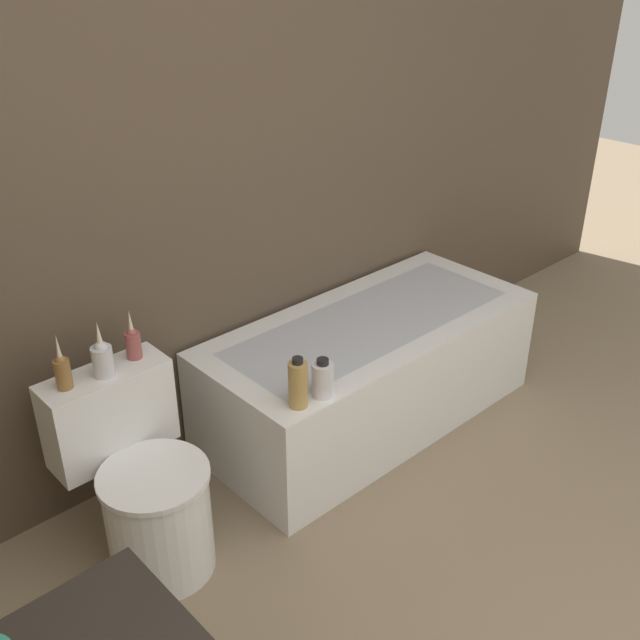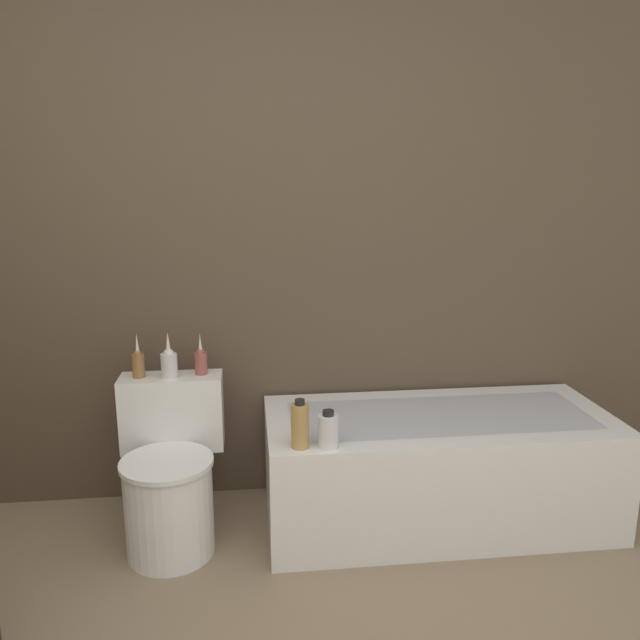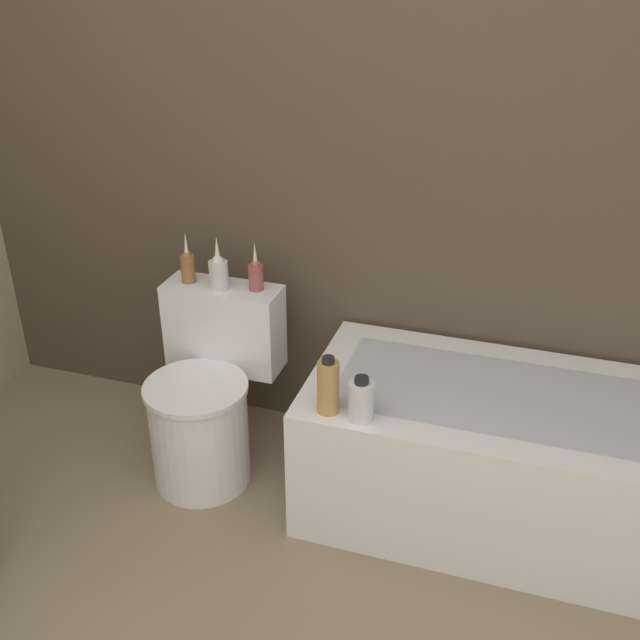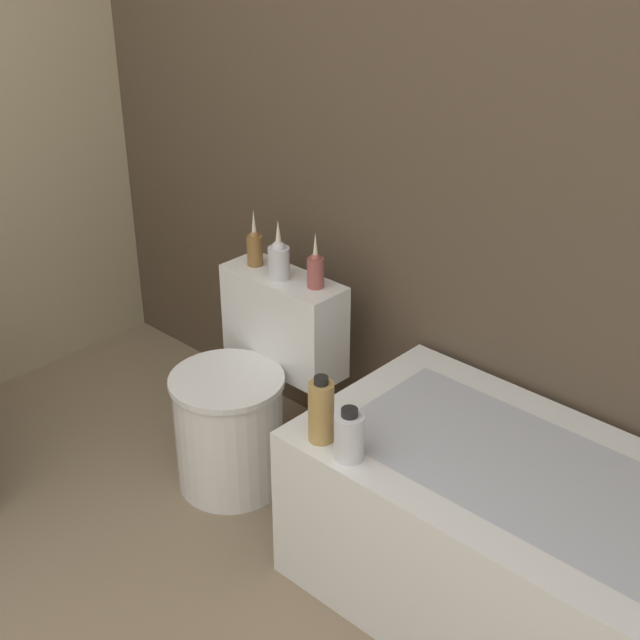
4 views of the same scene
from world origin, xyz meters
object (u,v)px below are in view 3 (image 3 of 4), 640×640
object	(u,v)px
bathtub	(531,462)
shampoo_bottle_short	(361,400)
vase_silver	(218,271)
vase_bronze	(256,274)
toilet	(208,398)
shampoo_bottle_tall	(328,386)
vase_gold	(188,265)

from	to	relation	value
bathtub	shampoo_bottle_short	bearing A→B (deg)	-152.93
vase_silver	vase_bronze	xyz separation A→B (m)	(0.13, 0.03, -0.01)
toilet	shampoo_bottle_short	size ratio (longest dim) A/B	4.50
bathtub	vase_bronze	size ratio (longest dim) A/B	8.27
bathtub	vase_bronze	world-z (taller)	vase_bronze
shampoo_bottle_short	vase_bronze	bearing A→B (deg)	141.00
vase_silver	shampoo_bottle_short	xyz separation A→B (m)	(0.62, -0.37, -0.18)
vase_silver	shampoo_bottle_tall	distance (m)	0.65
bathtub	vase_bronze	distance (m)	1.13
vase_gold	shampoo_bottle_short	xyz separation A→B (m)	(0.75, -0.39, -0.18)
vase_silver	shampoo_bottle_tall	xyz separation A→B (m)	(0.52, -0.36, -0.16)
vase_gold	shampoo_bottle_short	distance (m)	0.87
vase_bronze	shampoo_bottle_tall	size ratio (longest dim) A/B	0.94
vase_bronze	shampoo_bottle_tall	distance (m)	0.57
vase_bronze	vase_gold	bearing A→B (deg)	-176.92
shampoo_bottle_tall	vase_gold	bearing A→B (deg)	149.71
bathtub	shampoo_bottle_tall	distance (m)	0.75
vase_gold	vase_silver	xyz separation A→B (m)	(0.13, -0.02, 0.00)
vase_silver	shampoo_bottle_short	size ratio (longest dim) A/B	1.32
toilet	shampoo_bottle_tall	world-z (taller)	shampoo_bottle_tall
vase_bronze	shampoo_bottle_short	xyz separation A→B (m)	(0.50, -0.40, -0.17)
vase_bronze	shampoo_bottle_tall	bearing A→B (deg)	-45.17
vase_bronze	shampoo_bottle_short	world-z (taller)	vase_bronze
vase_gold	shampoo_bottle_short	size ratio (longest dim) A/B	1.29
vase_gold	toilet	bearing A→B (deg)	-53.89
bathtub	shampoo_bottle_tall	world-z (taller)	shampoo_bottle_tall
shampoo_bottle_tall	vase_bronze	bearing A→B (deg)	134.83
vase_silver	shampoo_bottle_tall	bearing A→B (deg)	-34.84
toilet	shampoo_bottle_short	bearing A→B (deg)	-18.68
toilet	shampoo_bottle_tall	xyz separation A→B (m)	(0.52, -0.20, 0.28)
bathtub	vase_gold	world-z (taller)	vase_gold
vase_silver	vase_bronze	size ratio (longest dim) A/B	1.09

